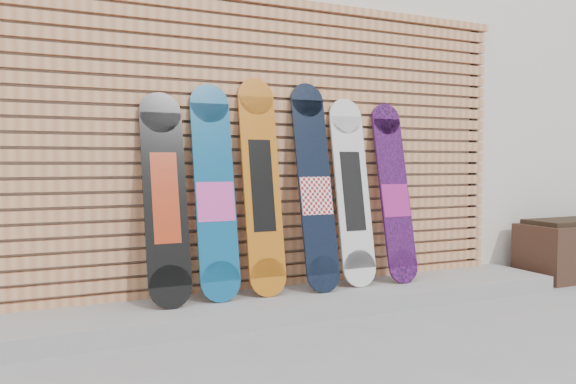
# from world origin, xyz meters

# --- Properties ---
(ground) EXTENTS (80.00, 80.00, 0.00)m
(ground) POSITION_xyz_m (0.00, 0.00, 0.00)
(ground) COLOR gray
(ground) RESTS_ON ground
(building) EXTENTS (12.00, 5.00, 3.60)m
(building) POSITION_xyz_m (0.50, 3.50, 1.80)
(building) COLOR beige
(building) RESTS_ON ground
(concrete_step) EXTENTS (4.60, 0.70, 0.12)m
(concrete_step) POSITION_xyz_m (-0.15, 0.68, 0.06)
(concrete_step) COLOR gray
(concrete_step) RESTS_ON ground
(slat_wall) EXTENTS (4.26, 0.08, 2.29)m
(slat_wall) POSITION_xyz_m (-0.15, 0.97, 1.21)
(slat_wall) COLOR #BD794F
(slat_wall) RESTS_ON ground
(snowboard_0) EXTENTS (0.29, 0.35, 1.43)m
(snowboard_0) POSITION_xyz_m (-0.96, 0.77, 0.83)
(snowboard_0) COLOR black
(snowboard_0) RESTS_ON concrete_step
(snowboard_1) EXTENTS (0.28, 0.32, 1.50)m
(snowboard_1) POSITION_xyz_m (-0.61, 0.79, 0.86)
(snowboard_1) COLOR navy
(snowboard_1) RESTS_ON concrete_step
(snowboard_2) EXTENTS (0.27, 0.30, 1.56)m
(snowboard_2) POSITION_xyz_m (-0.26, 0.79, 0.90)
(snowboard_2) COLOR #B05E12
(snowboard_2) RESTS_ON concrete_step
(snowboard_3) EXTENTS (0.27, 0.35, 1.55)m
(snowboard_3) POSITION_xyz_m (0.16, 0.77, 0.88)
(snowboard_3) COLOR black
(snowboard_3) RESTS_ON concrete_step
(snowboard_4) EXTENTS (0.28, 0.30, 1.45)m
(snowboard_4) POSITION_xyz_m (0.49, 0.79, 0.84)
(snowboard_4) COLOR silver
(snowboard_4) RESTS_ON concrete_step
(snowboard_5) EXTENTS (0.26, 0.33, 1.43)m
(snowboard_5) POSITION_xyz_m (0.87, 0.78, 0.82)
(snowboard_5) COLOR black
(snowboard_5) RESTS_ON concrete_step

